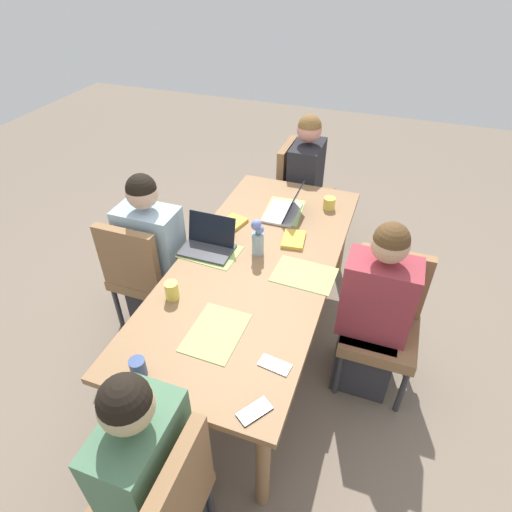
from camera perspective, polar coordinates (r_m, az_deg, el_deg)
The scene contains 24 objects.
ground_plane at distance 3.13m, azimuth 0.00°, elevation -11.31°, with size 10.00×10.00×0.00m, color #756656.
dining_table at distance 2.67m, azimuth 0.00°, elevation -2.07°, with size 2.14×0.94×0.73m.
chair_far_left_near at distance 2.72m, azimuth 16.67°, elevation -7.66°, with size 0.44×0.44×0.90m.
person_far_left_near at distance 2.64m, azimuth 15.31°, elevation -8.08°, with size 0.36×0.40×1.19m.
chair_near_left_mid at distance 3.03m, azimuth -14.92°, elevation -1.80°, with size 0.44×0.44×0.90m.
person_near_left_mid at distance 3.03m, azimuth -13.32°, elevation -0.81°, with size 0.36×0.40×1.19m.
chair_head_right_left_far at distance 2.05m, azimuth -12.72°, elevation -29.56°, with size 0.44×0.44×0.90m.
person_head_right_left_far at distance 2.07m, azimuth -13.91°, elevation -27.04°, with size 0.40×0.36×1.19m.
chair_head_left_right_near at distance 3.89m, azimuth 5.62°, elevation 8.97°, with size 0.44×0.44×0.90m.
person_head_left_right_near at distance 3.81m, azimuth 6.50°, elevation 8.72°, with size 0.40×0.36×1.19m.
flower_vase at distance 2.62m, azimuth 0.22°, elevation 2.67°, with size 0.08×0.08×0.26m.
placemat_far_left_near at distance 2.55m, azimuth 6.46°, elevation -2.49°, with size 0.36×0.26×0.00m, color #9EBC66.
placemat_near_left_mid at distance 2.72m, azimuth -6.13°, elevation 0.56°, with size 0.36×0.26×0.00m, color #9EBC66.
placemat_head_right_left_far at distance 2.22m, azimuth -5.49°, elevation -10.08°, with size 0.36×0.26×0.00m, color #9EBC66.
placemat_head_left_right_near at distance 3.12m, azimuth 3.72°, elevation 6.02°, with size 0.36×0.26×0.00m, color #9EBC66.
laptop_near_left_mid at distance 2.72m, azimuth -6.35°, elevation 1.67°, with size 0.22×0.32×0.21m.
laptop_head_left_right_near at distance 3.05m, azimuth 3.97°, elevation 6.21°, with size 0.32×0.22×0.21m.
coffee_mug_near_left at distance 2.08m, azimuth -15.46°, elevation -14.15°, with size 0.07×0.07×0.09m, color #33477A.
coffee_mug_near_right at distance 2.39m, azimuth -11.17°, elevation -4.56°, with size 0.07×0.07×0.11m, color #DBC64C.
coffee_mug_centre_left at distance 3.17m, azimuth 9.75°, elevation 6.96°, with size 0.08×0.08×0.09m, color #DBC64C.
book_red_cover at distance 2.96m, azimuth -3.23°, elevation 4.36°, with size 0.20×0.14×0.02m, color gold.
book_blue_cover at distance 2.81m, azimuth 5.04°, elevation 2.21°, with size 0.20×0.14×0.03m, color gold.
phone_black at distance 1.93m, azimuth -0.20°, elevation -20.03°, with size 0.15×0.07×0.01m, color black.
phone_silver at distance 2.07m, azimuth 2.52°, elevation -14.34°, with size 0.15×0.07×0.01m, color silver.
Camera 1 is at (1.93, 0.69, 2.37)m, focal length 29.98 mm.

